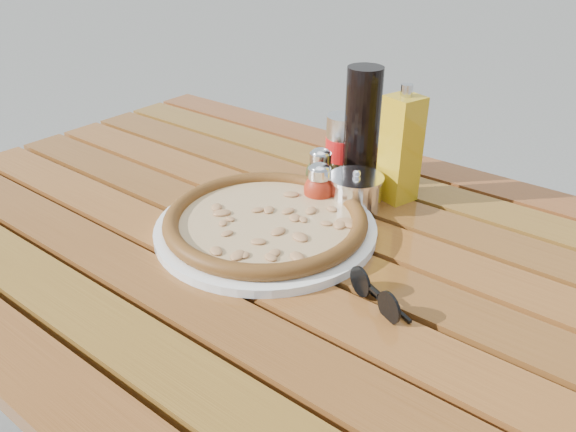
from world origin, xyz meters
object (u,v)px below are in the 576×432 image
Objects in this scene: plate at (266,228)px; dark_bottle at (362,127)px; table at (281,276)px; soda_can at (343,146)px; pizza at (266,220)px; olive_oil_cruet at (401,149)px; parmesan_tin at (356,191)px; pepper_shaker at (319,186)px; sunglasses at (376,295)px; oregano_shaker at (320,170)px.

dark_bottle is (0.02, 0.26, 0.10)m from plate.
table is 0.30m from soda_can.
olive_oil_cruet is at bearing 65.61° from pizza.
olive_oil_cruet is 1.90× the size of parmesan_tin.
pizza is 1.78× the size of dark_bottle.
pizza is 3.26× the size of soda_can.
pepper_shaker is (0.01, 0.13, 0.02)m from pizza.
plate is at bearing -93.42° from dark_bottle.
pepper_shaker is 0.16m from olive_oil_cruet.
pepper_shaker is at bearing 96.76° from table.
dark_bottle reaches higher than table.
table is 0.20m from parmesan_tin.
olive_oil_cruet is 1.93× the size of sunglasses.
dark_bottle is at bearing 93.03° from table.
pizza is at bearing 0.00° from plate.
table is 3.89× the size of plate.
pepper_shaker reaches higher than plate.
oregano_shaker is 0.15m from olive_oil_cruet.
olive_oil_cruet is (0.14, -0.03, 0.04)m from soda_can.
olive_oil_cruet is at bearing -11.52° from soda_can.
plate is at bearing -114.39° from olive_oil_cruet.
oregano_shaker is at bearing 160.94° from sunglasses.
pizza is 4.76× the size of pepper_shaker.
oregano_shaker is (-0.05, 0.18, 0.11)m from table.
soda_can is (-0.06, 0.27, 0.13)m from table.
table is 12.86× the size of sunglasses.
dark_bottle is (0.02, 0.26, 0.09)m from pizza.
soda_can is at bearing 132.92° from parmesan_tin.
sunglasses is (0.27, -0.32, -0.04)m from soda_can.
plate is at bearing -169.63° from sunglasses.
dark_bottle is 1.05× the size of olive_oil_cruet.
olive_oil_cruet is at bearing 71.61° from table.
parmesan_tin is at bearing -13.16° from oregano_shaker.
oregano_shaker is 0.68× the size of soda_can.
olive_oil_cruet is at bearing 61.35° from parmesan_tin.
table is 3.58× the size of pizza.
dark_bottle reaches higher than soda_can.
soda_can is 0.57× the size of olive_oil_cruet.
pizza is at bearing -82.79° from oregano_shaker.
pizza is at bearing -114.39° from olive_oil_cruet.
olive_oil_cruet is at bearing 65.61° from plate.
soda_can is at bearing 171.81° from dark_bottle.
plate is 0.13m from pepper_shaker.
pepper_shaker is 0.29m from sunglasses.
parmesan_tin reaches higher than pizza.
pepper_shaker is 0.15m from dark_bottle.
soda_can is (-0.00, 0.08, 0.02)m from oregano_shaker.
pepper_shaker is 1.00× the size of oregano_shaker.
plate is at bearing -83.99° from soda_can.
table is 0.17m from pepper_shaker.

